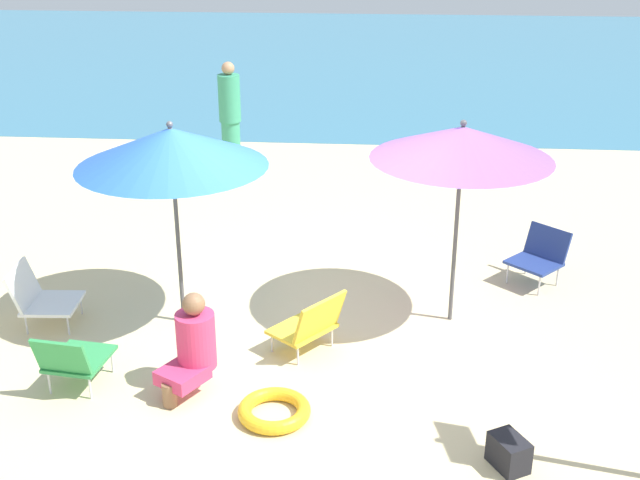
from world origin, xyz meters
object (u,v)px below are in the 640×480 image
umbrella_blue (171,147)px  beach_bag (509,453)px  beach_chair_d (540,255)px  swim_ring (274,410)px  person_b (230,120)px  beach_chair_c (310,324)px  beach_chair_b (40,296)px  person_a (192,346)px  umbrella_purple (462,143)px  beach_chair_a (73,359)px

umbrella_blue → beach_bag: umbrella_blue is taller
beach_chair_d → swim_ring: (-2.49, -2.66, -0.26)m
person_b → beach_chair_c: bearing=1.1°
beach_chair_b → person_a: person_a is taller
umbrella_purple → swim_ring: umbrella_purple is taller
beach_chair_a → swim_ring: 1.74m
beach_chair_b → swim_ring: 2.77m
person_b → person_a: bearing=-10.0°
beach_chair_a → beach_chair_b: bearing=40.9°
beach_chair_a → beach_chair_d: bearing=-52.7°
beach_chair_c → beach_bag: (1.57, -1.47, -0.18)m
beach_chair_b → umbrella_purple: bearing=2.6°
umbrella_purple → beach_bag: size_ratio=6.82×
umbrella_purple → beach_chair_b: (-3.92, -0.40, -1.48)m
umbrella_blue → beach_chair_c: 2.00m
person_a → umbrella_purple: bearing=153.0°
umbrella_purple → beach_chair_a: size_ratio=3.04×
beach_chair_a → swim_ring: beach_chair_a is taller
beach_chair_a → person_a: 1.00m
umbrella_blue → person_a: 1.81m
umbrella_purple → swim_ring: size_ratio=3.42×
beach_chair_d → swim_ring: bearing=-0.2°
beach_chair_b → umbrella_blue: bearing=3.6°
umbrella_blue → person_b: 4.50m
person_b → beach_bag: 7.15m
beach_chair_c → swim_ring: size_ratio=1.28×
umbrella_purple → person_b: bearing=124.8°
beach_chair_a → person_a: bearing=-77.6°
beach_chair_c → person_b: person_b is taller
umbrella_blue → person_b: bearing=94.0°
beach_chair_b → beach_bag: 4.57m
person_a → swim_ring: person_a is taller
person_b → swim_ring: person_b is taller
umbrella_blue → swim_ring: size_ratio=3.41×
beach_chair_c → person_a: bearing=74.3°
swim_ring → beach_chair_a: bearing=171.7°
beach_chair_d → swim_ring: 3.65m
umbrella_blue → person_b: umbrella_blue is taller
beach_chair_c → person_b: (-1.59, 4.90, 0.54)m
person_a → person_b: (-0.68, 5.56, 0.43)m
beach_chair_a → beach_chair_c: size_ratio=0.88×
beach_chair_a → person_b: (0.31, 5.65, 0.55)m
swim_ring → beach_bag: bearing=-15.1°
beach_chair_d → swim_ring: beach_chair_d is taller
beach_chair_a → person_b: bearing=4.3°
swim_ring → beach_bag: beach_bag is taller
umbrella_blue → beach_chair_b: 1.98m
beach_chair_c → beach_chair_d: 2.83m
person_b → swim_ring: (1.39, -5.89, -0.79)m
beach_chair_b → beach_bag: (4.19, -1.81, -0.18)m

